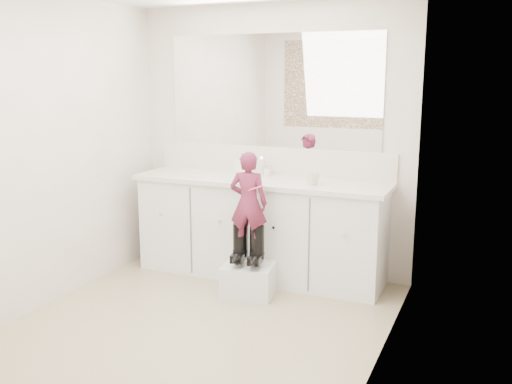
% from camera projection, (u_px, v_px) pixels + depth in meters
% --- Properties ---
extents(floor, '(3.00, 3.00, 0.00)m').
position_uv_depth(floor, '(193.00, 329.00, 4.07)').
color(floor, '#958361').
rests_on(floor, ground).
extents(wall_back, '(2.60, 0.00, 2.60)m').
position_uv_depth(wall_back, '(272.00, 140.00, 5.18)').
color(wall_back, beige).
rests_on(wall_back, floor).
extents(wall_front, '(2.60, 0.00, 2.60)m').
position_uv_depth(wall_front, '(16.00, 212.00, 2.48)').
color(wall_front, beige).
rests_on(wall_front, floor).
extents(wall_left, '(0.00, 3.00, 3.00)m').
position_uv_depth(wall_left, '(40.00, 153.00, 4.34)').
color(wall_left, beige).
rests_on(wall_left, floor).
extents(wall_right, '(0.00, 3.00, 3.00)m').
position_uv_depth(wall_right, '(383.00, 177.00, 3.32)').
color(wall_right, beige).
rests_on(wall_right, floor).
extents(vanity_cabinet, '(2.20, 0.55, 0.85)m').
position_uv_depth(vanity_cabinet, '(260.00, 230.00, 5.09)').
color(vanity_cabinet, silver).
rests_on(vanity_cabinet, floor).
extents(countertop, '(2.28, 0.58, 0.04)m').
position_uv_depth(countertop, '(259.00, 181.00, 4.98)').
color(countertop, beige).
rests_on(countertop, vanity_cabinet).
extents(backsplash, '(2.28, 0.03, 0.25)m').
position_uv_depth(backsplash, '(271.00, 161.00, 5.20)').
color(backsplash, beige).
rests_on(backsplash, countertop).
extents(mirror, '(2.00, 0.02, 1.00)m').
position_uv_depth(mirror, '(272.00, 91.00, 5.08)').
color(mirror, white).
rests_on(mirror, wall_back).
extents(dot_panel, '(2.00, 0.01, 1.20)m').
position_uv_depth(dot_panel, '(8.00, 108.00, 2.40)').
color(dot_panel, '#472819').
rests_on(dot_panel, wall_front).
extents(faucet, '(0.08, 0.08, 0.10)m').
position_uv_depth(faucet, '(267.00, 170.00, 5.12)').
color(faucet, silver).
rests_on(faucet, countertop).
extents(cup, '(0.13, 0.13, 0.10)m').
position_uv_depth(cup, '(313.00, 178.00, 4.72)').
color(cup, beige).
rests_on(cup, countertop).
extents(soap_bottle, '(0.12, 0.12, 0.22)m').
position_uv_depth(soap_bottle, '(242.00, 164.00, 5.09)').
color(soap_bottle, silver).
rests_on(soap_bottle, countertop).
extents(step_stool, '(0.46, 0.40, 0.26)m').
position_uv_depth(step_stool, '(249.00, 280.00, 4.68)').
color(step_stool, silver).
rests_on(step_stool, floor).
extents(boot_left, '(0.16, 0.24, 0.34)m').
position_uv_depth(boot_left, '(240.00, 244.00, 4.65)').
color(boot_left, black).
rests_on(boot_left, step_stool).
extents(boot_right, '(0.16, 0.24, 0.34)m').
position_uv_depth(boot_right, '(257.00, 246.00, 4.59)').
color(boot_right, black).
rests_on(boot_right, step_stool).
extents(toddler, '(0.33, 0.25, 0.84)m').
position_uv_depth(toddler, '(248.00, 203.00, 4.55)').
color(toddler, '#9E3055').
rests_on(toddler, step_stool).
extents(toothbrush, '(0.14, 0.03, 0.06)m').
position_uv_depth(toothbrush, '(255.00, 188.00, 4.47)').
color(toothbrush, '#E85AA2').
rests_on(toothbrush, toddler).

